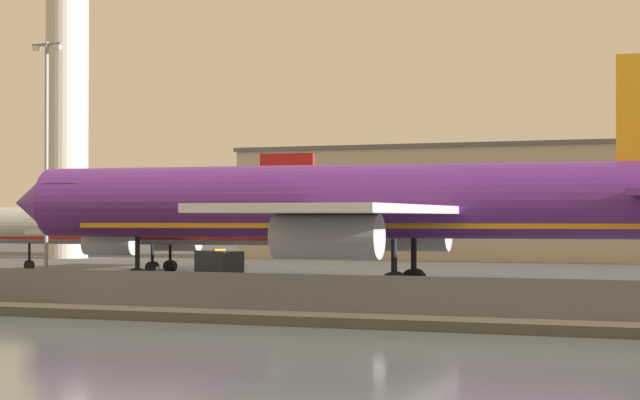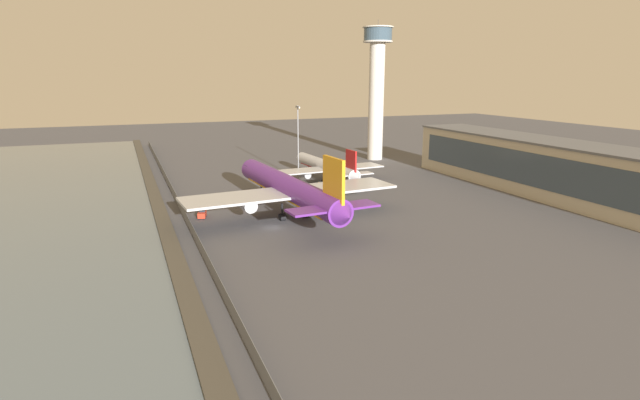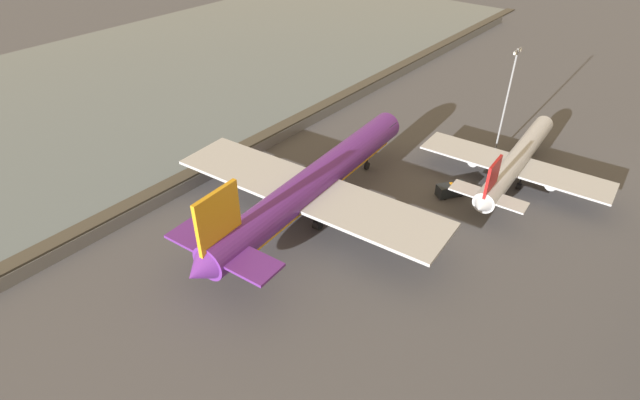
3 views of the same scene
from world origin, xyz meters
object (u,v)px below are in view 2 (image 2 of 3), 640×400
object	(u,v)px
cargo_jet_purple	(289,189)
apron_light_mast_apron_west	(298,138)
ops_van	(320,187)
baggage_tug	(202,214)
passenger_jet_silver	(326,167)
control_tower	(377,83)

from	to	relation	value
cargo_jet_purple	apron_light_mast_apron_west	bearing A→B (deg)	157.82
ops_van	apron_light_mast_apron_west	world-z (taller)	apron_light_mast_apron_west
ops_van	baggage_tug	bearing A→B (deg)	-67.21
passenger_jet_silver	ops_van	distance (m)	13.71
passenger_jet_silver	baggage_tug	xyz separation A→B (m)	(25.59, -39.86, -3.48)
ops_van	apron_light_mast_apron_west	xyz separation A→B (m)	(-18.47, 0.38, 10.87)
ops_van	control_tower	size ratio (longest dim) A/B	0.11
control_tower	apron_light_mast_apron_west	distance (m)	48.13
cargo_jet_purple	apron_light_mast_apron_west	size ratio (longest dim) A/B	2.55
passenger_jet_silver	baggage_tug	size ratio (longest dim) A/B	11.15
cargo_jet_purple	baggage_tug	xyz separation A→B (m)	(-5.67, -18.08, -5.33)
cargo_jet_purple	ops_van	world-z (taller)	cargo_jet_purple
passenger_jet_silver	apron_light_mast_apron_west	size ratio (longest dim) A/B	1.80
ops_van	cargo_jet_purple	bearing A→B (deg)	-37.67
cargo_jet_purple	ops_van	xyz separation A→B (m)	(-19.64, 15.16, -4.86)
passenger_jet_silver	baggage_tug	bearing A→B (deg)	-57.29
baggage_tug	ops_van	world-z (taller)	ops_van
ops_van	passenger_jet_silver	bearing A→B (deg)	150.36
ops_van	control_tower	world-z (taller)	control_tower
baggage_tug	apron_light_mast_apron_west	size ratio (longest dim) A/B	0.16
ops_van	control_tower	distance (m)	63.56
cargo_jet_purple	control_tower	size ratio (longest dim) A/B	1.12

